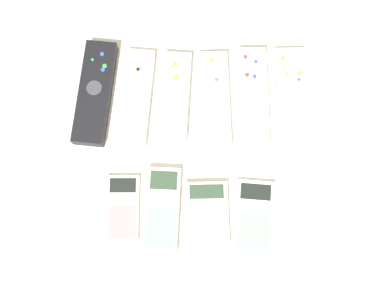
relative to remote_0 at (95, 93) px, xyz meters
name	(u,v)px	position (x,y,z in m)	size (l,w,h in m)	color
ground_plane	(191,163)	(0.19, -0.13, -0.01)	(3.00, 3.00, 0.00)	beige
remote_0	(95,93)	(0.00, 0.00, 0.00)	(0.07, 0.21, 0.03)	black
remote_1	(136,98)	(0.08, -0.01, 0.00)	(0.07, 0.20, 0.02)	white
remote_2	(175,96)	(0.15, 0.00, 0.00)	(0.06, 0.17, 0.02)	silver
remote_3	(214,101)	(0.23, -0.01, 0.00)	(0.07, 0.20, 0.03)	white
remote_4	(253,98)	(0.30, 0.00, 0.00)	(0.06, 0.20, 0.03)	white
remote_5	(293,102)	(0.38, 0.00, 0.00)	(0.07, 0.22, 0.02)	#B7B7BC
calculator_0	(123,208)	(0.07, -0.22, -0.01)	(0.06, 0.12, 0.01)	beige
calculator_1	(162,209)	(0.14, -0.22, 0.00)	(0.06, 0.15, 0.02)	beige
calculator_2	(207,214)	(0.22, -0.22, -0.01)	(0.08, 0.12, 0.02)	beige
calculator_3	(254,216)	(0.31, -0.22, -0.01)	(0.08, 0.13, 0.01)	silver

